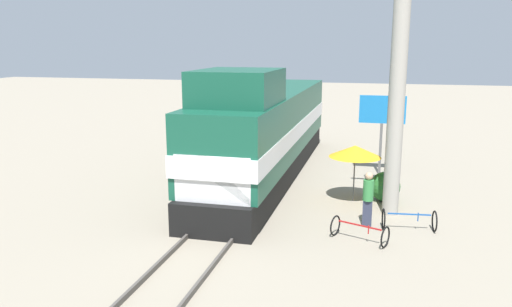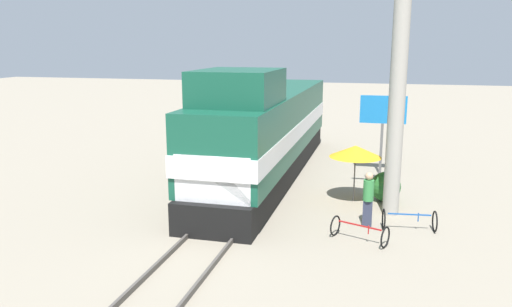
% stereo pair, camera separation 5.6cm
% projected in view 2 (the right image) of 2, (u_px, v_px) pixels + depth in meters
% --- Properties ---
extents(ground_plane, '(120.00, 120.00, 0.00)m').
position_uv_depth(ground_plane, '(247.00, 199.00, 19.15)').
color(ground_plane, gray).
extents(rail_near, '(0.08, 30.27, 0.15)m').
position_uv_depth(rail_near, '(230.00, 195.00, 19.31)').
color(rail_near, '#4C4742').
rests_on(rail_near, ground_plane).
extents(rail_far, '(0.08, 30.27, 0.15)m').
position_uv_depth(rail_far, '(266.00, 198.00, 18.96)').
color(rail_far, '#4C4742').
rests_on(rail_far, ground_plane).
extents(locomotive, '(2.89, 16.10, 4.95)m').
position_uv_depth(locomotive, '(267.00, 132.00, 21.74)').
color(locomotive, black).
rests_on(locomotive, ground_plane).
extents(utility_pole, '(1.80, 0.55, 9.17)m').
position_uv_depth(utility_pole, '(398.00, 81.00, 16.45)').
color(utility_pole, '#9E998E').
rests_on(utility_pole, ground_plane).
extents(vendor_umbrella, '(1.93, 1.93, 2.15)m').
position_uv_depth(vendor_umbrella, '(356.00, 151.00, 18.43)').
color(vendor_umbrella, '#4C4C4C').
rests_on(vendor_umbrella, ground_plane).
extents(billboard_sign, '(2.03, 0.12, 3.57)m').
position_uv_depth(billboard_sign, '(383.00, 115.00, 22.26)').
color(billboard_sign, '#595959').
rests_on(billboard_sign, ground_plane).
extents(shrub_cluster, '(1.12, 1.12, 1.12)m').
position_uv_depth(shrub_cluster, '(386.00, 187.00, 18.74)').
color(shrub_cluster, '#236028').
rests_on(shrub_cluster, ground_plane).
extents(person_bystander, '(0.34, 0.34, 1.80)m').
position_uv_depth(person_bystander, '(368.00, 197.00, 16.06)').
color(person_bystander, '#2D3347').
rests_on(person_bystander, ground_plane).
extents(bicycle, '(1.69, 0.86, 0.68)m').
position_uv_depth(bicycle, '(409.00, 220.00, 15.80)').
color(bicycle, black).
rests_on(bicycle, ground_plane).
extents(bicycle_spare, '(1.79, 1.22, 0.64)m').
position_uv_depth(bicycle_spare, '(360.00, 231.00, 14.92)').
color(bicycle_spare, black).
rests_on(bicycle_spare, ground_plane).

